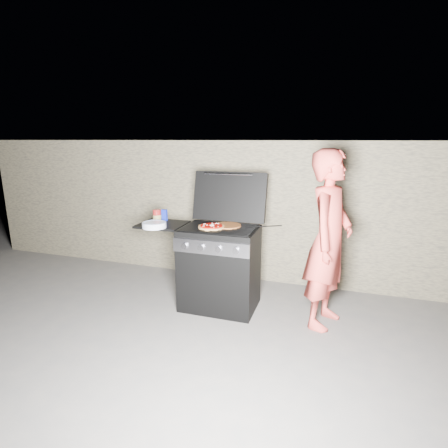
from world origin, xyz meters
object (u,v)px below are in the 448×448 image
(person, at_px, (329,240))
(pizza_topped, at_px, (211,226))
(sauce_jar, at_px, (157,216))
(gas_grill, at_px, (198,265))

(person, bearing_deg, pizza_topped, 108.23)
(pizza_topped, height_order, sauce_jar, sauce_jar)
(pizza_topped, xyz_separation_m, sauce_jar, (-0.69, 0.10, 0.05))
(sauce_jar, distance_m, person, 1.88)
(pizza_topped, height_order, person, person)
(gas_grill, xyz_separation_m, pizza_topped, (0.18, -0.05, 0.47))
(gas_grill, distance_m, person, 1.42)
(sauce_jar, xyz_separation_m, person, (1.88, -0.06, -0.10))
(sauce_jar, bearing_deg, pizza_topped, -8.55)
(gas_grill, height_order, sauce_jar, sauce_jar)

